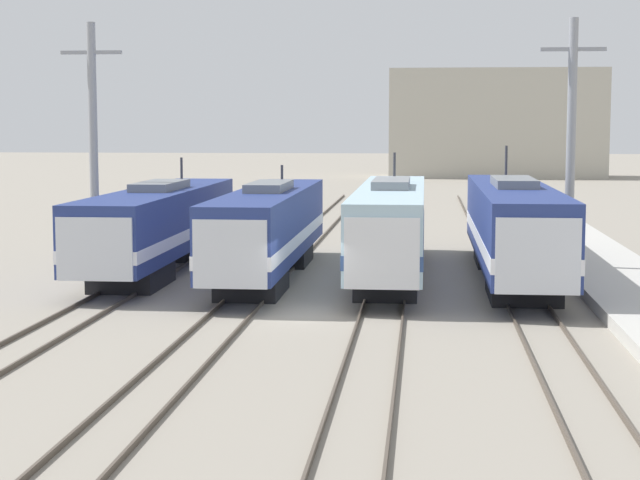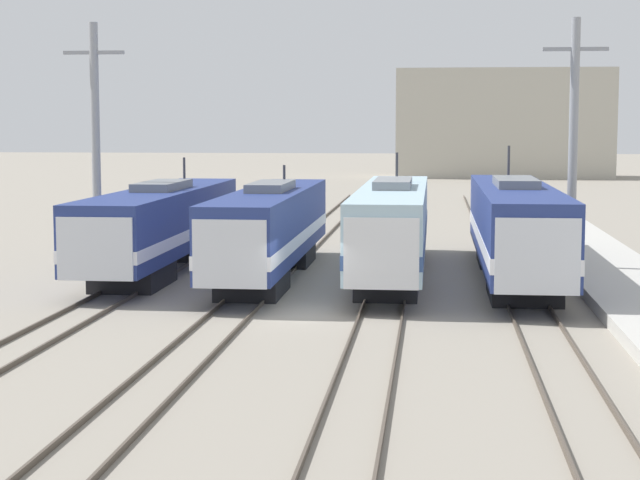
{
  "view_description": "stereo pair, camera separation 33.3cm",
  "coord_description": "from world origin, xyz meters",
  "px_view_note": "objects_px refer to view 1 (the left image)",
  "views": [
    {
      "loc": [
        3.93,
        -35.52,
        6.47
      ],
      "look_at": [
        0.3,
        1.58,
        2.41
      ],
      "focal_mm": 60.0,
      "sensor_mm": 36.0,
      "label": 1
    },
    {
      "loc": [
        4.27,
        -35.49,
        6.47
      ],
      "look_at": [
        0.3,
        1.58,
        2.41
      ],
      "focal_mm": 60.0,
      "sensor_mm": 36.0,
      "label": 2
    }
  ],
  "objects_px": {
    "locomotive_center_right": "(391,227)",
    "locomotive_far_right": "(514,228)",
    "locomotive_center_left": "(268,230)",
    "locomotive_far_left": "(158,226)",
    "catenary_tower_left": "(93,144)",
    "catenary_tower_right": "(571,145)"
  },
  "relations": [
    {
      "from": "locomotive_center_right",
      "to": "locomotive_far_right",
      "type": "bearing_deg",
      "value": -5.78
    },
    {
      "from": "locomotive_center_left",
      "to": "locomotive_far_right",
      "type": "distance_m",
      "value": 10.16
    },
    {
      "from": "locomotive_center_left",
      "to": "locomotive_far_right",
      "type": "height_order",
      "value": "locomotive_far_right"
    },
    {
      "from": "locomotive_far_left",
      "to": "locomotive_far_right",
      "type": "xyz_separation_m",
      "value": [
        15.22,
        -1.07,
        0.14
      ]
    },
    {
      "from": "locomotive_center_right",
      "to": "catenary_tower_left",
      "type": "xyz_separation_m",
      "value": [
        -13.1,
        1.05,
        3.46
      ]
    },
    {
      "from": "locomotive_far_left",
      "to": "locomotive_center_right",
      "type": "height_order",
      "value": "locomotive_center_right"
    },
    {
      "from": "locomotive_center_left",
      "to": "catenary_tower_right",
      "type": "distance_m",
      "value": 13.23
    },
    {
      "from": "locomotive_far_right",
      "to": "catenary_tower_right",
      "type": "height_order",
      "value": "catenary_tower_right"
    },
    {
      "from": "locomotive_center_left",
      "to": "locomotive_far_right",
      "type": "xyz_separation_m",
      "value": [
        10.15,
        0.55,
        0.1
      ]
    },
    {
      "from": "catenary_tower_left",
      "to": "locomotive_center_left",
      "type": "bearing_deg",
      "value": -14.76
    },
    {
      "from": "locomotive_far_left",
      "to": "catenary_tower_right",
      "type": "distance_m",
      "value": 18.02
    },
    {
      "from": "catenary_tower_right",
      "to": "locomotive_center_right",
      "type": "bearing_deg",
      "value": -172.0
    },
    {
      "from": "locomotive_center_right",
      "to": "locomotive_far_right",
      "type": "height_order",
      "value": "locomotive_far_right"
    },
    {
      "from": "locomotive_far_left",
      "to": "locomotive_center_left",
      "type": "distance_m",
      "value": 5.33
    },
    {
      "from": "locomotive_far_right",
      "to": "catenary_tower_left",
      "type": "distance_m",
      "value": 18.56
    },
    {
      "from": "locomotive_center_left",
      "to": "locomotive_center_right",
      "type": "relative_size",
      "value": 0.93
    },
    {
      "from": "locomotive_center_right",
      "to": "locomotive_far_right",
      "type": "distance_m",
      "value": 5.1
    },
    {
      "from": "locomotive_far_left",
      "to": "locomotive_center_right",
      "type": "distance_m",
      "value": 10.16
    },
    {
      "from": "locomotive_center_right",
      "to": "catenary_tower_right",
      "type": "height_order",
      "value": "catenary_tower_right"
    },
    {
      "from": "locomotive_far_left",
      "to": "locomotive_center_right",
      "type": "bearing_deg",
      "value": -3.14
    },
    {
      "from": "catenary_tower_left",
      "to": "catenary_tower_right",
      "type": "distance_m",
      "value": 20.6
    },
    {
      "from": "catenary_tower_left",
      "to": "locomotive_far_right",
      "type": "bearing_deg",
      "value": -4.93
    }
  ]
}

